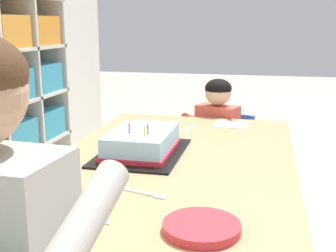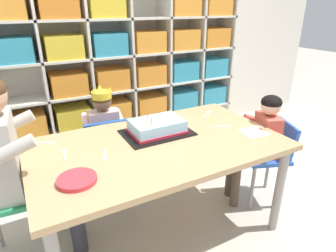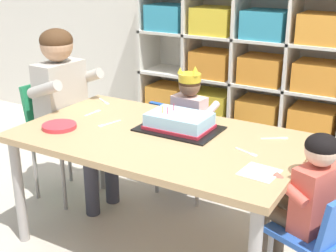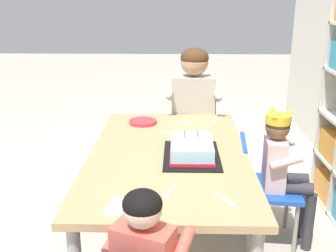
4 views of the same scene
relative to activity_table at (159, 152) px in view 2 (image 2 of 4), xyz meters
name	(u,v)px [view 2 (image 2 of 4)]	position (x,y,z in m)	size (l,w,h in m)	color
ground	(160,227)	(0.00, 0.00, -0.56)	(16.00, 16.00, 0.00)	#BCB2A3
classroom_back_wall	(84,3)	(0.00, 1.43, 0.80)	(5.72, 0.10, 2.72)	silver
storage_cubby_shelf	(128,74)	(0.29, 1.21, 0.18)	(2.26, 0.32, 1.55)	silver
activity_table	(159,152)	(0.00, 0.00, 0.00)	(1.42, 0.83, 0.62)	tan
classroom_chair_blue	(108,148)	(-0.15, 0.53, -0.18)	(0.39, 0.37, 0.63)	#1E4CA8
child_with_crown	(103,126)	(-0.14, 0.64, -0.05)	(0.31, 0.31, 0.83)	beige
adult_helper_seated	(14,153)	(-0.73, 0.16, 0.11)	(0.44, 0.42, 1.07)	#B2ADA3
classroom_chair_guest_side	(270,153)	(0.84, -0.09, -0.18)	(0.39, 0.39, 0.61)	blue
guest_at_table_side	(260,136)	(0.75, -0.05, -0.05)	(0.34, 0.34, 0.81)	#D15647
birthday_cake_on_tray	(157,128)	(0.05, 0.12, 0.10)	(0.41, 0.29, 0.12)	black
paper_plate_stack	(77,180)	(-0.50, -0.18, 0.07)	(0.18, 0.18, 0.02)	#DB333D
paper_napkin_square	(254,132)	(0.58, -0.16, 0.06)	(0.15, 0.15, 0.00)	white
fork_by_napkin	(207,114)	(0.52, 0.25, 0.06)	(0.12, 0.09, 0.00)	white
fork_scattered_mid_table	(64,154)	(-0.50, 0.11, 0.06)	(0.02, 0.12, 0.00)	white
fork_at_table_front_edge	(105,155)	(-0.31, 0.00, 0.06)	(0.05, 0.14, 0.00)	white
fork_near_child_seat	(222,126)	(0.46, 0.01, 0.06)	(0.12, 0.06, 0.00)	white
fork_near_cake_tray	(44,143)	(-0.58, 0.31, 0.06)	(0.12, 0.08, 0.00)	white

